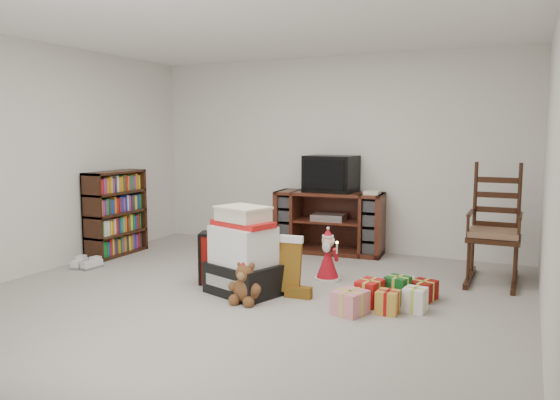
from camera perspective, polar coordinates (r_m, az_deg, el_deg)
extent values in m
cube|color=#A7A299|center=(5.11, -4.11, -10.41)|extent=(5.00, 5.00, 0.01)
cube|color=white|center=(4.97, -4.37, 18.31)|extent=(5.00, 5.00, 0.01)
cube|color=silver|center=(7.17, 5.47, 4.82)|extent=(5.00, 0.01, 2.50)
cube|color=silver|center=(6.47, -24.07, 3.99)|extent=(0.01, 5.00, 2.50)
cube|color=silver|center=(4.28, 26.55, 2.58)|extent=(0.01, 5.00, 2.50)
cube|color=#4D2216|center=(6.98, 5.17, -2.34)|extent=(1.40, 0.59, 0.78)
cube|color=silver|center=(6.94, 5.10, -1.78)|extent=(0.43, 0.32, 0.08)
cube|color=#311A0D|center=(7.12, -16.78, -1.31)|extent=(0.29, 0.86, 1.05)
cube|color=#311A0D|center=(5.96, 21.43, -3.76)|extent=(0.51, 0.49, 0.05)
cube|color=#8F6A4E|center=(5.95, 21.45, -3.20)|extent=(0.47, 0.45, 0.06)
cube|color=#311A0D|center=(6.12, 21.73, 0.48)|extent=(0.43, 0.06, 0.78)
cube|color=#311A0D|center=(6.05, 21.24, -7.76)|extent=(0.51, 0.84, 0.06)
cube|color=black|center=(5.26, -3.84, -8.19)|extent=(0.77, 0.66, 0.29)
cube|color=white|center=(5.18, -3.87, -4.71)|extent=(0.65, 0.58, 0.36)
cube|color=red|center=(5.14, -3.89, -2.47)|extent=(0.66, 0.49, 0.05)
cube|color=beige|center=(5.13, -3.90, -1.54)|extent=(0.53, 0.46, 0.12)
cube|color=maroon|center=(5.59, -6.14, -6.03)|extent=(0.45, 0.34, 0.53)
cube|color=black|center=(5.60, -5.69, -2.51)|extent=(0.21, 0.10, 0.03)
ellipsoid|color=brown|center=(5.00, -3.50, -9.27)|extent=(0.25, 0.21, 0.26)
sphere|color=brown|center=(4.93, -3.68, -7.61)|extent=(0.17, 0.17, 0.17)
cone|color=#B1131F|center=(5.70, 5.00, -6.61)|extent=(0.26, 0.26, 0.36)
sphere|color=beige|center=(5.65, 5.03, -4.37)|extent=(0.12, 0.12, 0.12)
cone|color=#B1131F|center=(5.63, 5.04, -3.41)|extent=(0.11, 0.11, 0.09)
cylinder|color=silver|center=(5.52, 5.97, -5.03)|extent=(0.02, 0.02, 0.11)
cone|color=#B1131F|center=(6.11, -6.21, -5.71)|extent=(0.26, 0.26, 0.36)
sphere|color=beige|center=(6.06, -6.23, -3.61)|extent=(0.12, 0.12, 0.12)
cone|color=#B1131F|center=(6.04, -6.25, -2.72)|extent=(0.11, 0.11, 0.09)
cylinder|color=silver|center=(5.91, -5.63, -4.22)|extent=(0.02, 0.02, 0.11)
cube|color=silver|center=(6.66, -20.18, -6.24)|extent=(0.18, 0.28, 0.09)
cube|color=silver|center=(6.54, -19.15, -6.43)|extent=(0.14, 0.27, 0.09)
cube|color=red|center=(4.96, 9.33, -9.57)|extent=(0.23, 0.23, 0.23)
cube|color=#1A692A|center=(5.13, 11.93, -9.08)|extent=(0.23, 0.23, 0.23)
cube|color=gold|center=(4.79, 11.50, -10.25)|extent=(0.23, 0.23, 0.23)
cube|color=silver|center=(4.69, 7.77, -10.54)|extent=(0.23, 0.23, 0.23)
cube|color=white|center=(4.92, 14.03, -9.84)|extent=(0.23, 0.23, 0.23)
cube|color=maroon|center=(5.27, 14.27, -8.72)|extent=(0.23, 0.23, 0.23)
cube|color=beige|center=(5.35, 11.99, -8.41)|extent=(0.23, 0.23, 0.23)
cube|color=black|center=(6.95, 5.35, 2.75)|extent=(0.65, 0.48, 0.46)
cube|color=black|center=(6.73, 4.72, 2.62)|extent=(0.53, 0.05, 0.37)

